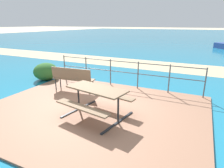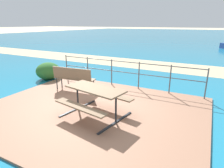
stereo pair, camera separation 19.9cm
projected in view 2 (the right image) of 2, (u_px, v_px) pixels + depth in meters
name	position (u px, v px, depth m)	size (l,w,h in m)	color
ground_plane	(92.00, 111.00, 5.72)	(240.00, 240.00, 0.00)	beige
patio_paving	(92.00, 110.00, 5.71)	(6.40, 5.20, 0.06)	#996B51
sea_water	(197.00, 36.00, 39.61)	(90.00, 90.00, 0.01)	teal
beach_strip	(155.00, 65.00, 11.84)	(54.00, 2.87, 0.01)	tan
picnic_table	(95.00, 95.00, 5.14)	(1.86, 1.68, 0.80)	#7A6047
park_bench	(73.00, 77.00, 7.07)	(1.63, 0.55, 0.91)	#7A6047
railing_fence	(125.00, 70.00, 7.57)	(5.94, 0.04, 1.05)	#4C5156
shrub_left	(48.00, 71.00, 8.83)	(1.09, 1.09, 0.79)	#2D6628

